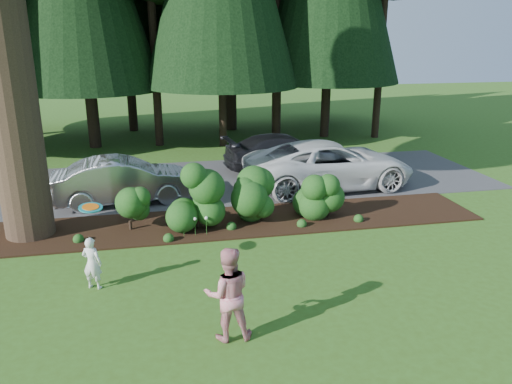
# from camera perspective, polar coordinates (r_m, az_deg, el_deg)

# --- Properties ---
(ground) EXTENTS (80.00, 80.00, 0.00)m
(ground) POSITION_cam_1_polar(r_m,az_deg,el_deg) (11.26, -4.31, -9.71)
(ground) COLOR #345418
(ground) RESTS_ON ground
(mulch_bed) EXTENTS (16.00, 2.50, 0.05)m
(mulch_bed) POSITION_cam_1_polar(r_m,az_deg,el_deg) (14.20, -6.01, -3.66)
(mulch_bed) COLOR black
(mulch_bed) RESTS_ON ground
(driveway) EXTENTS (22.00, 6.00, 0.03)m
(driveway) POSITION_cam_1_polar(r_m,az_deg,el_deg) (18.21, -7.37, 1.10)
(driveway) COLOR #38383A
(driveway) RESTS_ON ground
(shrub_row) EXTENTS (6.53, 1.60, 1.61)m
(shrub_row) POSITION_cam_1_polar(r_m,az_deg,el_deg) (13.91, -2.92, -0.60)
(shrub_row) COLOR #194A17
(shrub_row) RESTS_ON ground
(lily_cluster) EXTENTS (0.69, 0.09, 0.57)m
(lily_cluster) POSITION_cam_1_polar(r_m,az_deg,el_deg) (13.21, -7.00, -3.16)
(lily_cluster) COLOR #194A17
(lily_cluster) RESTS_ON ground
(car_silver_wagon) EXTENTS (4.51, 2.02, 1.44)m
(car_silver_wagon) POSITION_cam_1_polar(r_m,az_deg,el_deg) (16.24, -14.84, 1.29)
(car_silver_wagon) COLOR #ACACB0
(car_silver_wagon) RESTS_ON driveway
(car_white_suv) EXTENTS (6.05, 3.17, 1.63)m
(car_white_suv) POSITION_cam_1_polar(r_m,az_deg,el_deg) (17.43, 8.38, 3.13)
(car_white_suv) COLOR silver
(car_white_suv) RESTS_ON driveway
(car_dark_suv) EXTENTS (4.95, 2.47, 1.38)m
(car_dark_suv) POSITION_cam_1_polar(r_m,az_deg,el_deg) (19.67, 3.25, 4.59)
(car_dark_suv) COLOR black
(car_dark_suv) RESTS_ON driveway
(child) EXTENTS (0.49, 0.41, 1.15)m
(child) POSITION_cam_1_polar(r_m,az_deg,el_deg) (11.09, -18.23, -7.73)
(child) COLOR white
(child) RESTS_ON ground
(adult) EXTENTS (0.86, 0.69, 1.72)m
(adult) POSITION_cam_1_polar(r_m,az_deg,el_deg) (8.83, -3.21, -11.56)
(adult) COLOR #BE1939
(adult) RESTS_ON ground
(frisbee) EXTENTS (0.48, 0.48, 0.12)m
(frisbee) POSITION_cam_1_polar(r_m,az_deg,el_deg) (10.77, -18.38, -1.69)
(frisbee) COLOR #177781
(frisbee) RESTS_ON ground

